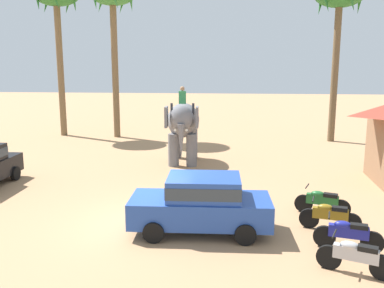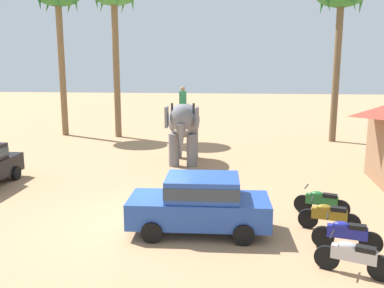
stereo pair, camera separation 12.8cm
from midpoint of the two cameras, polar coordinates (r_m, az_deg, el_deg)
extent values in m
plane|color=tan|center=(13.40, -5.81, -10.59)|extent=(120.00, 120.00, 0.00)
cube|color=#23479E|center=(12.35, 1.26, -9.05)|extent=(4.16, 1.84, 0.76)
cube|color=#23479E|center=(12.13, 1.75, -5.95)|extent=(2.15, 1.63, 0.64)
cube|color=#2D3842|center=(12.13, 1.75, -5.95)|extent=(2.17, 1.65, 0.35)
cylinder|color=black|center=(11.82, -5.24, -12.01)|extent=(0.61, 0.20, 0.60)
cylinder|color=black|center=(13.39, -4.09, -9.20)|extent=(0.61, 0.20, 0.60)
cylinder|color=black|center=(11.71, 7.43, -12.28)|extent=(0.61, 0.20, 0.60)
cylinder|color=black|center=(13.29, 6.98, -9.41)|extent=(0.61, 0.20, 0.60)
cylinder|color=black|center=(19.40, -22.88, -3.70)|extent=(0.19, 0.60, 0.60)
ellipsoid|color=slate|center=(20.87, -0.95, 3.32)|extent=(1.80, 3.20, 1.70)
cylinder|color=slate|center=(20.16, 0.17, -0.85)|extent=(0.52, 0.52, 1.60)
cylinder|color=slate|center=(20.21, -2.32, -0.83)|extent=(0.52, 0.52, 1.60)
cylinder|color=slate|center=(21.99, 0.33, 0.14)|extent=(0.52, 0.52, 1.60)
cylinder|color=slate|center=(22.03, -1.95, 0.15)|extent=(0.52, 0.52, 1.60)
ellipsoid|color=slate|center=(19.22, -1.21, 3.56)|extent=(1.16, 1.07, 1.20)
cube|color=slate|center=(19.29, 0.95, 3.74)|extent=(0.17, 0.81, 0.96)
cube|color=slate|center=(19.37, -3.32, 3.75)|extent=(0.17, 0.81, 0.96)
cone|color=slate|center=(18.93, -1.27, 0.39)|extent=(0.38, 0.38, 1.60)
cone|color=beige|center=(18.89, -0.48, 1.90)|extent=(0.16, 0.57, 0.21)
cone|color=beige|center=(18.92, -2.06, 1.91)|extent=(0.16, 0.57, 0.21)
cube|color=#338C4C|center=(19.90, -1.09, 6.43)|extent=(0.36, 0.26, 0.60)
sphere|color=#A87A56|center=(19.87, -1.09, 7.63)|extent=(0.22, 0.22, 0.22)
cylinder|color=#333338|center=(19.93, 0.41, 4.85)|extent=(0.12, 0.12, 0.55)
cylinder|color=#333338|center=(19.99, -2.58, 4.85)|extent=(0.12, 0.12, 0.55)
cylinder|color=black|center=(10.90, 18.37, -14.60)|extent=(0.59, 0.32, 0.60)
cylinder|color=black|center=(10.81, 24.87, -15.30)|extent=(0.59, 0.32, 0.60)
cube|color=#ADADB2|center=(10.75, 21.69, -13.92)|extent=(1.02, 0.57, 0.32)
ellipsoid|color=#ADADB2|center=(10.69, 20.94, -12.95)|extent=(0.50, 0.39, 0.20)
cube|color=black|center=(10.66, 23.12, -13.17)|extent=(0.49, 0.37, 0.12)
cylinder|color=black|center=(10.64, 19.06, -11.64)|extent=(0.24, 0.53, 0.04)
cylinder|color=black|center=(12.05, 17.85, -12.05)|extent=(0.61, 0.24, 0.60)
cylinder|color=black|center=(12.10, 23.67, -12.37)|extent=(0.61, 0.24, 0.60)
cube|color=navy|center=(11.98, 20.83, -11.26)|extent=(1.04, 0.44, 0.32)
ellipsoid|color=navy|center=(11.91, 20.16, -10.41)|extent=(0.48, 0.34, 0.20)
cube|color=black|center=(11.93, 22.11, -10.52)|extent=(0.48, 0.32, 0.12)
cylinder|color=black|center=(11.83, 18.47, -9.31)|extent=(0.17, 0.54, 0.04)
cylinder|color=black|center=(13.25, 15.94, -9.83)|extent=(0.61, 0.24, 0.60)
cylinder|color=black|center=(13.24, 21.20, -10.18)|extent=(0.61, 0.24, 0.60)
cube|color=olive|center=(13.16, 18.63, -9.12)|extent=(1.04, 0.44, 0.32)
ellipsoid|color=olive|center=(13.10, 18.01, -8.33)|extent=(0.49, 0.34, 0.20)
cube|color=black|center=(13.10, 19.78, -8.45)|extent=(0.48, 0.32, 0.12)
cylinder|color=black|center=(13.04, 16.48, -7.31)|extent=(0.17, 0.54, 0.04)
cylinder|color=black|center=(14.54, 15.25, -7.93)|extent=(0.60, 0.30, 0.60)
cylinder|color=black|center=(14.39, 19.99, -8.41)|extent=(0.60, 0.30, 0.60)
cube|color=#23662D|center=(14.38, 17.66, -7.34)|extent=(1.03, 0.54, 0.32)
ellipsoid|color=#23662D|center=(14.35, 17.10, -6.60)|extent=(0.50, 0.38, 0.20)
cube|color=black|center=(14.30, 18.70, -6.76)|extent=(0.49, 0.36, 0.12)
cylinder|color=black|center=(14.34, 15.73, -5.62)|extent=(0.23, 0.53, 0.04)
cylinder|color=brown|center=(28.03, 19.38, 9.49)|extent=(0.43, 0.43, 9.03)
cone|color=#286B2D|center=(28.58, 22.38, 17.80)|extent=(0.40, 0.92, 1.64)
cone|color=#286B2D|center=(29.47, 20.12, 17.71)|extent=(0.91, 0.57, 1.67)
cone|color=#286B2D|center=(28.77, 17.61, 18.04)|extent=(0.73, 0.83, 1.69)
cylinder|color=brown|center=(28.66, -10.24, 10.28)|extent=(0.43, 0.43, 9.38)
cone|color=#337A38|center=(29.96, -9.18, 18.75)|extent=(0.91, 0.57, 1.67)
cone|color=#337A38|center=(29.91, -12.03, 18.67)|extent=(0.73, 0.83, 1.69)
cylinder|color=brown|center=(30.28, -17.34, 10.03)|extent=(0.43, 0.43, 9.42)
cone|color=#286B2D|center=(30.13, -15.62, 18.55)|extent=(0.40, 0.92, 1.64)
cone|color=#286B2D|center=(31.48, -16.31, 18.16)|extent=(0.91, 0.57, 1.67)
cone|color=#286B2D|center=(31.60, -18.99, 17.99)|extent=(0.73, 0.83, 1.69)
camera|label=1|loc=(0.06, -89.79, 0.04)|focal=38.78mm
camera|label=2|loc=(0.06, 90.21, -0.04)|focal=38.78mm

